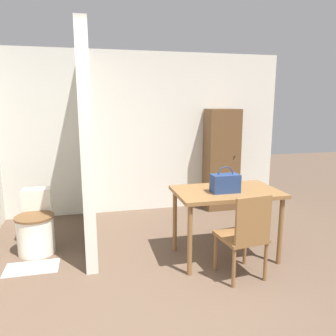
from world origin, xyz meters
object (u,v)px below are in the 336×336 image
dining_table (226,198)px  wooden_chair (245,234)px  toilet (36,228)px  wooden_cabinet (221,160)px  handbag (225,183)px

dining_table → wooden_chair: bearing=-90.8°
dining_table → wooden_chair: (-0.01, -0.49, -0.22)m
dining_table → toilet: size_ratio=1.62×
dining_table → toilet: (-2.10, 0.65, -0.41)m
wooden_chair → toilet: bearing=144.6°
wooden_cabinet → handbag: bearing=-111.4°
toilet → wooden_cabinet: 2.97m
wooden_chair → handbag: size_ratio=2.96×
dining_table → wooden_chair: wooden_chair is taller
toilet → handbag: (2.05, -0.72, 0.60)m
dining_table → wooden_cabinet: bearing=69.2°
wooden_chair → wooden_cabinet: wooden_cabinet is taller
wooden_chair → toilet: 2.39m
dining_table → toilet: 2.23m
handbag → wooden_chair: bearing=-83.7°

